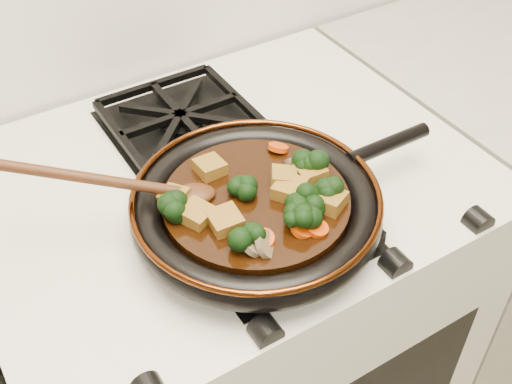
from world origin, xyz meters
TOP-DOWN VIEW (x-y plane):
  - stove at (0.00, 1.69)m, footprint 0.76×0.60m
  - burner_grate_front at (0.00, 1.55)m, footprint 0.23×0.23m
  - burner_grate_back at (0.00, 1.83)m, footprint 0.23×0.23m
  - skillet at (-0.02, 1.56)m, footprint 0.46×0.34m
  - braising_sauce at (-0.02, 1.56)m, footprint 0.25×0.25m
  - tofu_cube_0 at (-0.08, 1.54)m, footprint 0.04×0.04m
  - tofu_cube_1 at (-0.10, 1.57)m, footprint 0.05×0.05m
  - tofu_cube_2 at (-0.11, 1.61)m, footprint 0.05×0.05m
  - tofu_cube_3 at (-0.04, 1.64)m, footprint 0.04×0.04m
  - tofu_cube_4 at (0.06, 1.50)m, footprint 0.05×0.05m
  - tofu_cube_5 at (0.07, 1.56)m, footprint 0.04×0.05m
  - tofu_cube_6 at (0.02, 1.55)m, footprint 0.06×0.06m
  - tofu_cube_7 at (0.03, 1.57)m, footprint 0.05×0.05m
  - broccoli_floret_0 at (0.06, 1.51)m, footprint 0.07×0.07m
  - broccoli_floret_1 at (0.00, 1.49)m, footprint 0.08×0.07m
  - broccoli_floret_2 at (-0.03, 1.58)m, footprint 0.07×0.07m
  - broccoli_floret_3 at (0.02, 1.51)m, footprint 0.09×0.09m
  - broccoli_floret_4 at (-0.12, 1.59)m, footprint 0.06×0.06m
  - broccoli_floret_5 at (0.07, 1.58)m, footprint 0.08×0.09m
  - broccoli_floret_6 at (-0.07, 1.49)m, footprint 0.07×0.07m
  - carrot_coin_0 at (0.06, 1.63)m, footprint 0.03×0.03m
  - carrot_coin_1 at (-0.05, 1.49)m, footprint 0.03×0.03m
  - carrot_coin_2 at (-0.00, 1.48)m, footprint 0.03×0.03m
  - carrot_coin_3 at (0.02, 1.47)m, footprint 0.03×0.03m
  - mushroom_slice_0 at (-0.06, 1.48)m, footprint 0.05×0.05m
  - mushroom_slice_1 at (0.07, 1.60)m, footprint 0.04×0.03m
  - mushroom_slice_2 at (-0.07, 1.49)m, footprint 0.04×0.04m
  - wooden_spoon at (-0.15, 1.64)m, footprint 0.16×0.10m

SIDE VIEW (x-z plane):
  - stove at x=0.00m, z-range 0.00..0.90m
  - burner_grate_front at x=0.00m, z-range 0.90..0.93m
  - burner_grate_back at x=0.00m, z-range 0.90..0.93m
  - skillet at x=-0.02m, z-range 0.92..0.97m
  - braising_sauce at x=-0.02m, z-range 0.94..0.96m
  - carrot_coin_0 at x=0.06m, z-range 0.95..0.97m
  - carrot_coin_1 at x=-0.05m, z-range 0.96..0.97m
  - carrot_coin_2 at x=0.00m, z-range 0.95..0.98m
  - carrot_coin_3 at x=0.02m, z-range 0.96..0.97m
  - mushroom_slice_0 at x=-0.06m, z-range 0.95..0.98m
  - mushroom_slice_1 at x=0.07m, z-range 0.95..0.98m
  - mushroom_slice_2 at x=-0.07m, z-range 0.95..0.98m
  - tofu_cube_2 at x=-0.11m, z-range 0.95..0.98m
  - tofu_cube_3 at x=-0.04m, z-range 0.95..0.98m
  - tofu_cube_5 at x=0.07m, z-range 0.95..0.98m
  - tofu_cube_7 at x=0.03m, z-range 0.95..0.98m
  - tofu_cube_1 at x=-0.10m, z-range 0.95..0.98m
  - tofu_cube_0 at x=-0.08m, z-range 0.96..0.98m
  - tofu_cube_4 at x=0.06m, z-range 0.95..0.98m
  - tofu_cube_6 at x=0.02m, z-range 0.96..0.98m
  - broccoli_floret_2 at x=-0.03m, z-range 0.93..1.00m
  - broccoli_floret_6 at x=-0.07m, z-range 0.94..1.00m
  - broccoli_floret_0 at x=0.06m, z-range 0.94..0.99m
  - broccoli_floret_3 at x=0.02m, z-range 0.94..1.00m
  - broccoli_floret_4 at x=-0.12m, z-range 0.94..1.00m
  - broccoli_floret_5 at x=0.07m, z-range 0.93..1.01m
  - broccoli_floret_1 at x=0.00m, z-range 0.94..1.00m
  - wooden_spoon at x=-0.15m, z-range 0.85..1.12m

